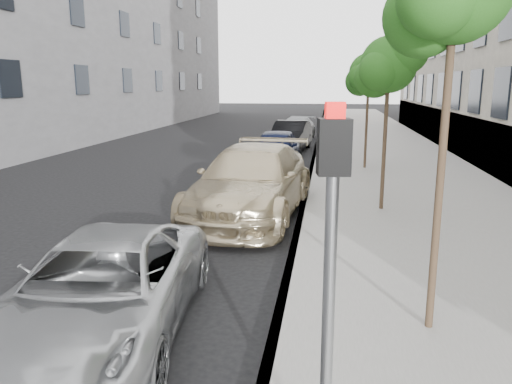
% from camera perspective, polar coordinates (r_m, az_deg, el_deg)
% --- Properties ---
extents(ground, '(160.00, 160.00, 0.00)m').
position_cam_1_polar(ground, '(6.19, -10.65, -20.35)').
color(ground, black).
rests_on(ground, ground).
extents(sidewalk, '(6.40, 72.00, 0.14)m').
position_cam_1_polar(sidewalk, '(29.19, 13.24, 5.61)').
color(sidewalk, gray).
rests_on(sidewalk, ground).
extents(curb, '(0.15, 72.00, 0.14)m').
position_cam_1_polar(curb, '(29.09, 7.07, 5.82)').
color(curb, '#9E9B93').
rests_on(curb, ground).
extents(tree_mid, '(1.72, 1.52, 4.48)m').
position_cam_1_polar(tree_mid, '(12.99, 15.07, 13.90)').
color(tree_mid, '#38281C').
rests_on(tree_mid, sidewalk).
extents(tree_far, '(1.79, 1.59, 4.44)m').
position_cam_1_polar(tree_far, '(19.46, 12.86, 13.13)').
color(tree_far, '#38281C').
rests_on(tree_far, sidewalk).
extents(signal_pole, '(0.26, 0.21, 3.05)m').
position_cam_1_polar(signal_pole, '(3.93, 8.50, -6.67)').
color(signal_pole, '#939699').
rests_on(signal_pole, sidewalk).
extents(minivan, '(2.67, 4.99, 1.33)m').
position_cam_1_polar(minivan, '(6.98, -17.10, -10.59)').
color(minivan, '#A0A3A5').
rests_on(minivan, ground).
extents(suv, '(2.98, 6.25, 1.76)m').
position_cam_1_polar(suv, '(12.62, -0.50, 1.17)').
color(suv, tan).
rests_on(suv, ground).
extents(sedan_blue, '(1.79, 4.42, 1.51)m').
position_cam_1_polar(sedan_blue, '(20.18, 2.28, 5.01)').
color(sedan_blue, black).
rests_on(sedan_blue, ground).
extents(sedan_black, '(2.04, 4.64, 1.48)m').
position_cam_1_polar(sedan_black, '(25.17, 3.97, 6.41)').
color(sedan_black, black).
rests_on(sedan_black, ground).
extents(sedan_rear, '(2.38, 4.73, 1.32)m').
position_cam_1_polar(sedan_rear, '(30.26, 4.65, 7.24)').
color(sedan_rear, gray).
rests_on(sedan_rear, ground).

